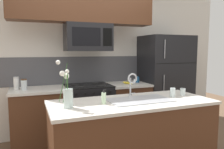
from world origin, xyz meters
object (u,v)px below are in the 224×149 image
Objects in this scene: banana_bunch at (128,83)px; spare_glass at (183,92)px; dish_soap_bottle at (104,98)px; stove_range at (89,112)px; storage_jar_tall at (16,83)px; coffee_tin at (137,79)px; refrigerator at (164,82)px; drinking_glass at (173,92)px; flower_vase at (67,95)px; storage_jar_medium at (24,84)px; microwave at (88,37)px; sink_faucet at (132,81)px.

spare_glass is at bearing -77.03° from banana_bunch.
banana_bunch is 1.15× the size of dish_soap_bottle.
storage_jar_tall is at bearing 178.17° from stove_range.
stove_range is 0.85m from banana_bunch.
spare_glass is at bearing -89.20° from coffee_tin.
coffee_tin is at bearing 177.01° from refrigerator.
refrigerator is 0.83m from banana_bunch.
coffee_tin is 1.30m from drinking_glass.
storage_jar_medium is at bearing 108.85° from flower_vase.
storage_jar_medium is 1.34m from flower_vase.
storage_jar_tall is at bearing 149.21° from spare_glass.
microwave is 1.31m from storage_jar_tall.
stove_range is 8.45× the size of coffee_tin.
flower_vase reaches higher than stove_range.
coffee_tin is 1.73m from dish_soap_bottle.
storage_jar_tall is at bearing -179.59° from coffee_tin.
storage_jar_medium is 0.34× the size of flower_vase.
storage_jar_tall reaches higher than drinking_glass.
microwave is 1.63m from drinking_glass.
sink_faucet is at bearing 16.20° from flower_vase.
storage_jar_tall is 0.39× the size of flower_vase.
drinking_glass reaches higher than spare_glass.
flower_vase is (-1.54, -0.09, 0.09)m from spare_glass.
flower_vase is (-1.35, -0.05, 0.08)m from drinking_glass.
sink_faucet reaches higher than storage_jar_medium.
storage_jar_tall is 1.77m from sink_faucet.
coffee_tin is at bearing 24.46° from banana_bunch.
flower_vase reaches higher than storage_jar_tall.
sink_faucet reaches higher than spare_glass.
drinking_glass is (-0.75, -1.26, 0.08)m from refrigerator.
coffee_tin is at bearing 90.80° from spare_glass.
coffee_tin is at bearing 4.26° from microwave.
storage_jar_tall is 1.61m from dish_soap_bottle.
banana_bunch is at bearing -3.06° from storage_jar_tall.
dish_soap_bottle reaches higher than spare_glass.
flower_vase reaches higher than spare_glass.
spare_glass is (0.67, -0.16, -0.15)m from sink_faucet.
banana_bunch is at bearing 67.26° from sink_faucet.
refrigerator is 1.35m from spare_glass.
storage_jar_tall is at bearing 145.86° from drinking_glass.
storage_jar_tall is 1.43m from flower_vase.
dish_soap_bottle is 0.33× the size of flower_vase.
storage_jar_medium is 1.43× the size of drinking_glass.
microwave is at bearing -175.74° from coffee_tin.
refrigerator is at bearing 40.71° from sink_faucet.
dish_soap_bottle is (0.94, -1.30, -0.03)m from storage_jar_tall.
stove_range is at bearing 1.25° from storage_jar_medium.
spare_glass is at bearing -30.92° from storage_jar_medium.
stove_range is 1.26m from sink_faucet.
dish_soap_bottle is (-0.16, -1.27, 0.52)m from stove_range.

